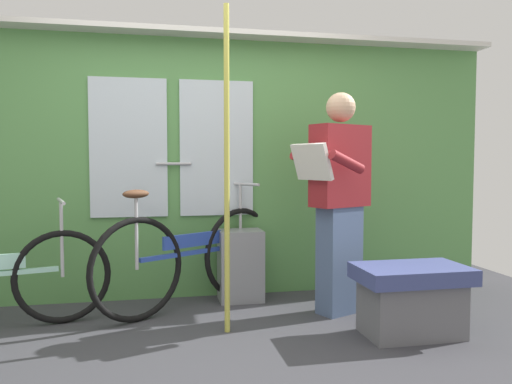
% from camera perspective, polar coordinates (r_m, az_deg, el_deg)
% --- Properties ---
extents(ground_plane, '(6.05, 4.01, 0.04)m').
position_cam_1_polar(ground_plane, '(3.18, -4.49, -17.43)').
color(ground_plane, '#38383D').
extents(train_door_wall, '(5.05, 0.28, 2.15)m').
position_cam_1_polar(train_door_wall, '(4.17, -6.69, 3.59)').
color(train_door_wall, '#56934C').
rests_on(train_door_wall, ground_plane).
extents(bicycle_leaning_behind, '(1.46, 0.92, 0.95)m').
position_cam_1_polar(bicycle_leaning_behind, '(3.87, -7.23, -7.37)').
color(bicycle_leaning_behind, black).
rests_on(bicycle_leaning_behind, ground_plane).
extents(passenger_reading_newspaper, '(0.62, 0.55, 1.61)m').
position_cam_1_polar(passenger_reading_newspaper, '(3.71, 9.38, -0.68)').
color(passenger_reading_newspaper, slate).
rests_on(passenger_reading_newspaper, ground_plane).
extents(trash_bin_by_wall, '(0.35, 0.28, 0.57)m').
position_cam_1_polar(trash_bin_by_wall, '(4.08, -1.77, -8.30)').
color(trash_bin_by_wall, gray).
rests_on(trash_bin_by_wall, ground_plane).
extents(handrail_pole, '(0.04, 0.04, 2.11)m').
position_cam_1_polar(handrail_pole, '(3.24, -3.33, 2.42)').
color(handrail_pole, '#C6C14C').
rests_on(handrail_pole, ground_plane).
extents(bench_seat_corner, '(0.70, 0.44, 0.45)m').
position_cam_1_polar(bench_seat_corner, '(3.43, 17.21, -11.45)').
color(bench_seat_corner, '#3D477F').
rests_on(bench_seat_corner, ground_plane).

